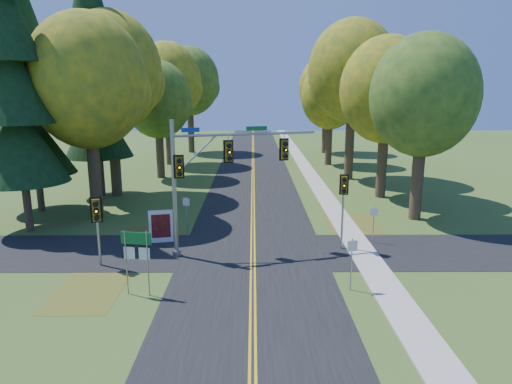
{
  "coord_description": "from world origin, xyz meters",
  "views": [
    {
      "loc": [
        0.03,
        -22.47,
        8.99
      ],
      "look_at": [
        0.19,
        3.23,
        3.2
      ],
      "focal_mm": 32.0,
      "sensor_mm": 36.0,
      "label": 1
    }
  ],
  "objects_px": {
    "traffic_mast": "(211,169)",
    "route_sign_cluster": "(137,250)",
    "info_kiosk": "(161,226)",
    "east_signal_pole": "(344,193)"
  },
  "relations": [
    {
      "from": "east_signal_pole",
      "to": "route_sign_cluster",
      "type": "bearing_deg",
      "value": -142.18
    },
    {
      "from": "traffic_mast",
      "to": "info_kiosk",
      "type": "distance_m",
      "value": 5.34
    },
    {
      "from": "traffic_mast",
      "to": "east_signal_pole",
      "type": "xyz_separation_m",
      "value": [
        7.32,
        0.46,
        -1.47
      ]
    },
    {
      "from": "traffic_mast",
      "to": "route_sign_cluster",
      "type": "distance_m",
      "value": 6.64
    },
    {
      "from": "traffic_mast",
      "to": "info_kiosk",
      "type": "xyz_separation_m",
      "value": [
        -3.26,
        1.83,
        -3.82
      ]
    },
    {
      "from": "traffic_mast",
      "to": "info_kiosk",
      "type": "height_order",
      "value": "traffic_mast"
    },
    {
      "from": "east_signal_pole",
      "to": "route_sign_cluster",
      "type": "distance_m",
      "value": 11.8
    },
    {
      "from": "traffic_mast",
      "to": "route_sign_cluster",
      "type": "height_order",
      "value": "traffic_mast"
    },
    {
      "from": "traffic_mast",
      "to": "east_signal_pole",
      "type": "height_order",
      "value": "traffic_mast"
    },
    {
      "from": "east_signal_pole",
      "to": "traffic_mast",
      "type": "bearing_deg",
      "value": -168.26
    }
  ]
}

